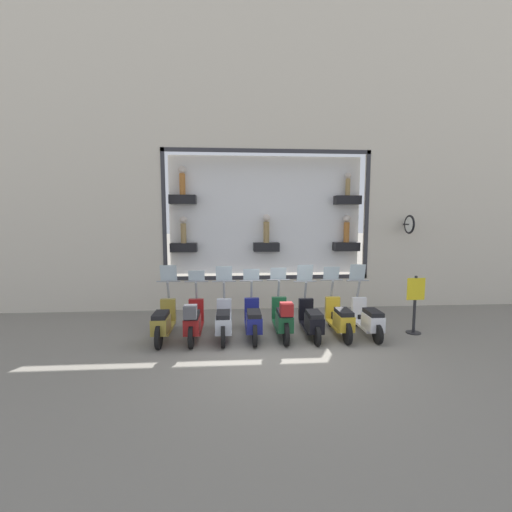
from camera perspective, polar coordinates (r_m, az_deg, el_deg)
ground_plane at (r=7.91m, az=4.48°, el=-15.07°), size 120.00×120.00×0.00m
building_facade at (r=11.28m, az=1.87°, el=20.29°), size 1.22×36.00×10.93m
scooter_white_0 at (r=8.98m, az=18.20°, el=-9.91°), size 1.79×0.61×1.67m
scooter_yellow_1 at (r=8.74m, az=13.82°, el=-10.13°), size 1.80×0.60×1.61m
scooter_black_2 at (r=8.56m, az=9.22°, el=-10.51°), size 1.79×0.60×1.67m
scooter_green_3 at (r=8.36m, az=4.50°, el=-10.35°), size 1.81×0.61×1.60m
scooter_navy_4 at (r=8.35m, az=-0.46°, el=-10.71°), size 1.80×0.60×1.57m
scooter_silver_5 at (r=8.34m, az=-5.42°, el=-10.76°), size 1.80×0.60×1.65m
scooter_red_6 at (r=8.32m, az=-10.40°, el=-10.60°), size 1.80×0.61×1.54m
scooter_olive_7 at (r=8.50m, az=-15.18°, el=-10.55°), size 1.81×0.61×1.69m
shop_sign_post at (r=9.49m, az=24.97°, el=-7.12°), size 0.36×0.45×1.46m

